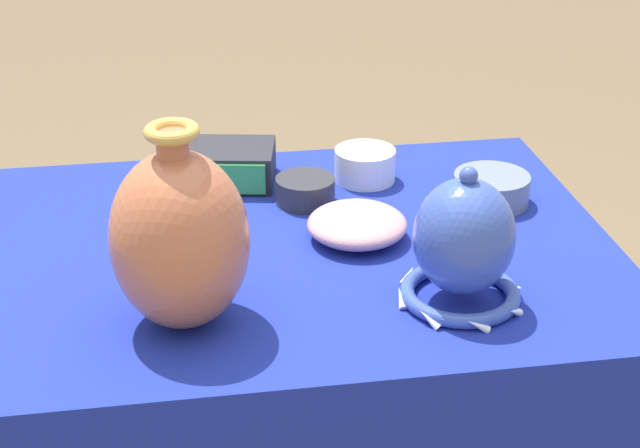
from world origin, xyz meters
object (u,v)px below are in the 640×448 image
vase_tall_bulbous (180,239)px  pot_squat_charcoal (305,190)px  vase_dome_bell (463,246)px  mosaic_tile_box (227,165)px  bowl_shallow_rose (357,224)px  pot_squat_slate (491,189)px  pot_squat_porcelain (365,165)px

vase_tall_bulbous → pot_squat_charcoal: 0.44m
pot_squat_charcoal → vase_tall_bulbous: bearing=-121.8°
vase_tall_bulbous → pot_squat_charcoal: (0.22, 0.36, -0.11)m
vase_tall_bulbous → vase_dome_bell: size_ratio=1.38×
mosaic_tile_box → bowl_shallow_rose: bearing=-42.9°
vase_dome_bell → pot_squat_charcoal: (-0.18, 0.36, -0.07)m
vase_tall_bulbous → pot_squat_charcoal: bearing=58.2°
vase_tall_bulbous → bowl_shallow_rose: bearing=36.3°
pot_squat_slate → bowl_shallow_rose: 0.28m
vase_dome_bell → pot_squat_slate: bearing=64.8°
mosaic_tile_box → bowl_shallow_rose: mosaic_tile_box is taller
vase_tall_bulbous → pot_squat_slate: vase_tall_bulbous is taller
pot_squat_slate → pot_squat_charcoal: pot_squat_slate is taller
pot_squat_slate → pot_squat_charcoal: size_ratio=1.27×
pot_squat_slate → pot_squat_porcelain: bearing=147.3°
vase_dome_bell → pot_squat_charcoal: vase_dome_bell is taller
mosaic_tile_box → vase_tall_bulbous: bearing=-91.1°
vase_tall_bulbous → pot_squat_porcelain: vase_tall_bulbous is taller
mosaic_tile_box → pot_squat_slate: mosaic_tile_box is taller
vase_dome_bell → pot_squat_charcoal: bearing=115.7°
vase_dome_bell → mosaic_tile_box: size_ratio=1.13×
mosaic_tile_box → pot_squat_slate: size_ratio=1.43×
bowl_shallow_rose → vase_dome_bell: bearing=-62.5°
pot_squat_porcelain → pot_squat_charcoal: pot_squat_porcelain is taller
pot_squat_slate → vase_dome_bell: bearing=-115.2°
vase_tall_bulbous → pot_squat_charcoal: size_ratio=2.82×
bowl_shallow_rose → pot_squat_charcoal: size_ratio=1.56×
pot_squat_slate → pot_squat_charcoal: 0.33m
pot_squat_charcoal → pot_squat_porcelain: bearing=32.3°
bowl_shallow_rose → pot_squat_charcoal: bearing=113.0°
mosaic_tile_box → pot_squat_charcoal: (0.13, -0.11, -0.01)m
vase_dome_bell → mosaic_tile_box: (-0.30, 0.47, -0.06)m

